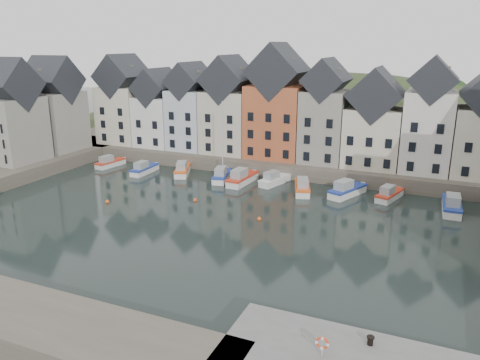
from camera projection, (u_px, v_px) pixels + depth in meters
The scene contains 18 objects.
ground at pixel (192, 227), 51.68m from camera, with size 260.00×260.00×0.00m, color black.
far_quay at pixel (280, 159), 77.82m from camera, with size 90.00×16.00×2.00m, color #534B40.
hillside at pixel (314, 215), 106.06m from camera, with size 153.60×70.40×64.00m.
far_terrace at pixel (296, 115), 72.61m from camera, with size 72.37×8.16×17.78m.
left_terrace at pixel (34, 113), 74.75m from camera, with size 7.65×17.00×15.69m.
mooring_buoys at pixel (185, 206), 57.85m from camera, with size 20.50×5.50×0.50m.
boat_a at pixel (110, 163), 76.95m from camera, with size 2.44×5.72×2.13m.
boat_b at pixel (144, 169), 72.94m from camera, with size 1.89×5.82×2.23m.
boat_c at pixel (182, 170), 72.32m from camera, with size 4.17×6.43×2.37m.
boat_d at pixel (222, 175), 69.25m from camera, with size 3.33×6.45×11.80m.
boat_e at pixel (242, 178), 67.57m from camera, with size 2.58×6.87×2.59m.
boat_f at pixel (274, 180), 67.29m from camera, with size 3.34×6.10×2.24m.
boat_g at pixel (302, 187), 63.60m from camera, with size 3.78×6.56×2.40m.
boat_h at pixel (347, 190), 62.15m from camera, with size 4.39×6.87×2.53m.
boat_i at pixel (389, 195), 60.74m from camera, with size 3.26×5.98×2.19m.
boat_j at pixel (452, 206), 56.28m from camera, with size 2.30×6.80×2.59m.
mooring_bollard at pixel (370, 340), 28.32m from camera, with size 0.48×0.48×0.56m.
life_ring_post at pixel (322, 343), 27.12m from camera, with size 0.80×0.17×1.30m.
Camera 1 is at (23.91, -42.06, 19.62)m, focal length 35.00 mm.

